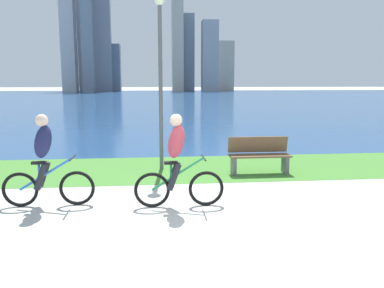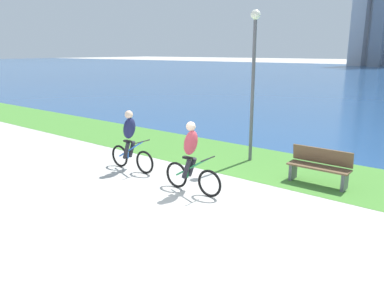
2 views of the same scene
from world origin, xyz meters
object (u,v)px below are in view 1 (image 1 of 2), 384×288
(lamppost_tall, at_px, (160,59))
(cyclist_lead, at_px, (177,161))
(bench_near_path, at_px, (259,155))
(cyclist_trailing, at_px, (45,161))

(lamppost_tall, bearing_deg, cyclist_lead, -86.30)
(cyclist_lead, bearing_deg, bench_near_path, 47.62)
(cyclist_trailing, distance_m, bench_near_path, 5.02)
(cyclist_trailing, xyz_separation_m, bench_near_path, (4.54, 2.11, -0.39))
(cyclist_trailing, relative_size, bench_near_path, 1.12)
(cyclist_lead, relative_size, bench_near_path, 1.12)
(cyclist_lead, relative_size, cyclist_trailing, 1.00)
(cyclist_lead, relative_size, lamppost_tall, 0.39)
(cyclist_trailing, bearing_deg, bench_near_path, 24.97)
(cyclist_lead, height_order, cyclist_trailing, cyclist_lead)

